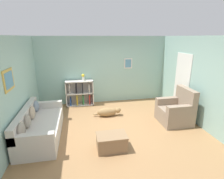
{
  "coord_description": "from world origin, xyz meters",
  "views": [
    {
      "loc": [
        -0.94,
        -4.52,
        2.57
      ],
      "look_at": [
        0.0,
        0.4,
        1.05
      ],
      "focal_mm": 28.0,
      "sensor_mm": 36.0,
      "label": 1
    }
  ],
  "objects_px": {
    "couch": "(39,126)",
    "dog": "(108,112)",
    "recliner_chair": "(176,111)",
    "vase": "(83,77)",
    "bookshelf": "(80,93)",
    "coffee_table": "(112,142)"
  },
  "relations": [
    {
      "from": "bookshelf",
      "to": "vase",
      "type": "xyz_separation_m",
      "value": [
        0.16,
        -0.02,
        0.65
      ]
    },
    {
      "from": "couch",
      "to": "bookshelf",
      "type": "relative_size",
      "value": 2.0
    },
    {
      "from": "couch",
      "to": "dog",
      "type": "relative_size",
      "value": 2.19
    },
    {
      "from": "vase",
      "to": "bookshelf",
      "type": "bearing_deg",
      "value": 171.07
    },
    {
      "from": "bookshelf",
      "to": "dog",
      "type": "xyz_separation_m",
      "value": [
        0.91,
        -1.24,
        -0.32
      ]
    },
    {
      "from": "dog",
      "to": "coffee_table",
      "type": "bearing_deg",
      "value": -97.19
    },
    {
      "from": "coffee_table",
      "to": "dog",
      "type": "relative_size",
      "value": 0.74
    },
    {
      "from": "couch",
      "to": "vase",
      "type": "relative_size",
      "value": 8.12
    },
    {
      "from": "bookshelf",
      "to": "recliner_chair",
      "type": "height_order",
      "value": "recliner_chair"
    },
    {
      "from": "couch",
      "to": "recliner_chair",
      "type": "bearing_deg",
      "value": 1.25
    },
    {
      "from": "couch",
      "to": "coffee_table",
      "type": "xyz_separation_m",
      "value": [
        1.77,
        -0.9,
        -0.1
      ]
    },
    {
      "from": "couch",
      "to": "dog",
      "type": "bearing_deg",
      "value": 24.47
    },
    {
      "from": "recliner_chair",
      "to": "dog",
      "type": "xyz_separation_m",
      "value": [
        -1.99,
        0.82,
        -0.23
      ]
    },
    {
      "from": "recliner_chair",
      "to": "vase",
      "type": "relative_size",
      "value": 4.21
    },
    {
      "from": "coffee_table",
      "to": "vase",
      "type": "relative_size",
      "value": 2.74
    },
    {
      "from": "couch",
      "to": "recliner_chair",
      "type": "distance_m",
      "value": 3.99
    },
    {
      "from": "dog",
      "to": "vase",
      "type": "bearing_deg",
      "value": 121.84
    },
    {
      "from": "bookshelf",
      "to": "coffee_table",
      "type": "bearing_deg",
      "value": -77.35
    },
    {
      "from": "recliner_chair",
      "to": "vase",
      "type": "distance_m",
      "value": 3.49
    },
    {
      "from": "couch",
      "to": "dog",
      "type": "xyz_separation_m",
      "value": [
        2.0,
        0.91,
        -0.15
      ]
    },
    {
      "from": "recliner_chair",
      "to": "dog",
      "type": "height_order",
      "value": "recliner_chair"
    },
    {
      "from": "recliner_chair",
      "to": "vase",
      "type": "bearing_deg",
      "value": 143.4
    }
  ]
}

